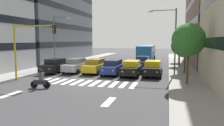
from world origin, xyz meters
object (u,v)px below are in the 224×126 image
object	(u,v)px
car_2	(113,67)
car_3	(95,66)
car_row2_0	(142,62)
bus_behind_traffic	(147,52)
car_4	(76,65)
traffic_light_gantry	(26,43)
street_tree_2	(180,46)
street_tree_1	(185,46)
car_0	(153,68)
car_5	(55,66)
motorcycle_with_rider	(41,81)
street_tree_3	(179,44)
street_lamp_right	(57,37)
street_lamp_left	(171,34)
car_1	(132,68)
street_tree_0	(188,40)

from	to	relation	value
car_2	car_3	xyz separation A→B (m)	(2.38, -0.57, 0.00)
car_row2_0	bus_behind_traffic	distance (m)	9.78
car_4	traffic_light_gantry	world-z (taller)	traffic_light_gantry
street_tree_2	street_tree_1	bearing A→B (deg)	92.25
car_0	car_5	size ratio (longest dim) A/B	1.00
motorcycle_with_rider	street_tree_1	xyz separation A→B (m)	(-12.03, -10.87, 2.65)
motorcycle_with_rider	street_tree_3	xyz separation A→B (m)	(-11.94, -23.72, 2.72)
car_4	street_lamp_right	xyz separation A→B (m)	(4.03, -2.71, 3.57)
motorcycle_with_rider	street_tree_3	size ratio (longest dim) A/B	0.38
street_tree_2	bus_behind_traffic	bearing A→B (deg)	-51.19
car_5	street_lamp_left	xyz separation A→B (m)	(-13.57, -1.27, 3.72)
car_4	car_row2_0	distance (m)	9.66
street_tree_3	car_0	bearing A→B (deg)	77.39
car_4	street_tree_2	distance (m)	15.66
car_0	car_1	world-z (taller)	same
bus_behind_traffic	motorcycle_with_rider	distance (m)	25.53
street_lamp_right	street_tree_0	distance (m)	18.42
bus_behind_traffic	motorcycle_with_rider	size ratio (longest dim) A/B	6.18
street_tree_0	bus_behind_traffic	bearing A→B (deg)	-75.15
car_1	car_3	xyz separation A→B (m)	(4.63, -0.96, 0.00)
car_4	street_lamp_left	distance (m)	11.86
car_2	street_tree_1	size ratio (longest dim) A/B	0.99
car_2	car_4	size ratio (longest dim) A/B	1.00
car_4	street_tree_3	xyz separation A→B (m)	(-12.86, -14.75, 2.49)
car_2	car_5	xyz separation A→B (m)	(7.22, 0.42, 0.00)
car_4	car_2	bearing A→B (deg)	173.09
car_2	street_tree_2	bearing A→B (deg)	-129.19
car_2	car_row2_0	bearing A→B (deg)	-111.63
street_lamp_right	street_tree_2	xyz separation A→B (m)	(-16.70, -6.20, -1.34)
car_5	street_tree_1	xyz separation A→B (m)	(-15.25, -2.91, 2.41)
car_3	bus_behind_traffic	distance (m)	16.48
car_3	street_lamp_right	xyz separation A→B (m)	(6.56, -2.74, 3.57)
car_1	street_lamp_right	world-z (taller)	street_lamp_right
car_5	traffic_light_gantry	world-z (taller)	traffic_light_gantry
car_2	bus_behind_traffic	bearing A→B (deg)	-97.84
street_lamp_right	car_3	bearing A→B (deg)	157.37
car_1	car_4	size ratio (longest dim) A/B	1.00
car_2	car_5	bearing A→B (deg)	3.29
street_tree_1	street_tree_2	distance (m)	7.03
street_tree_1	street_tree_3	distance (m)	12.85
bus_behind_traffic	street_lamp_right	bearing A→B (deg)	49.36
car_row2_0	street_lamp_left	xyz separation A→B (m)	(-3.71, 5.77, 3.72)
car_3	motorcycle_with_rider	bearing A→B (deg)	79.78
car_row2_0	street_tree_0	world-z (taller)	street_tree_0
car_5	street_tree_2	xyz separation A→B (m)	(-14.98, -9.93, 2.23)
car_3	street_lamp_left	distance (m)	9.49
car_0	car_3	size ratio (longest dim) A/B	1.00
motorcycle_with_rider	car_1	bearing A→B (deg)	-128.03
car_4	street_tree_2	bearing A→B (deg)	-144.87
car_row2_0	street_tree_2	bearing A→B (deg)	-150.66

